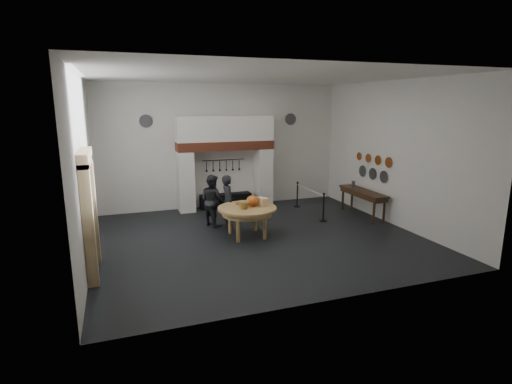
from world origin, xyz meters
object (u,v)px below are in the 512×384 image
object	(u,v)px
side_table	(363,191)
barrier_post_far	(297,195)
work_table	(247,208)
barrier_post_near	(323,208)
visitor_far	(212,200)
visitor_near	(228,202)
iron_range	(226,200)

from	to	relation	value
side_table	barrier_post_far	xyz separation A→B (m)	(-1.56, 1.89, -0.42)
work_table	barrier_post_near	xyz separation A→B (m)	(2.83, 0.63, -0.39)
side_table	barrier_post_far	world-z (taller)	same
visitor_far	side_table	size ratio (longest dim) A/B	0.74
work_table	barrier_post_far	world-z (taller)	barrier_post_far
visitor_near	side_table	xyz separation A→B (m)	(4.69, -0.23, 0.04)
work_table	side_table	world-z (taller)	side_table
visitor_far	iron_range	bearing A→B (deg)	-51.72
barrier_post_near	barrier_post_far	distance (m)	2.00
iron_range	barrier_post_near	distance (m)	3.83
work_table	visitor_far	distance (m)	1.54
work_table	barrier_post_far	xyz separation A→B (m)	(2.83, 2.63, -0.39)
side_table	barrier_post_far	bearing A→B (deg)	129.57
work_table	barrier_post_near	bearing A→B (deg)	12.50
side_table	barrier_post_near	size ratio (longest dim) A/B	2.44
iron_range	work_table	world-z (taller)	work_table
work_table	barrier_post_far	bearing A→B (deg)	42.85
visitor_near	visitor_far	world-z (taller)	visitor_near
work_table	iron_range	bearing A→B (deg)	85.20
visitor_near	barrier_post_near	xyz separation A→B (m)	(3.13, -0.35, -0.38)
visitor_near	barrier_post_near	distance (m)	3.18
barrier_post_near	iron_range	bearing A→B (deg)	131.68
visitor_near	barrier_post_near	world-z (taller)	visitor_near
barrier_post_near	side_table	bearing A→B (deg)	4.14
iron_range	side_table	world-z (taller)	side_table
iron_range	side_table	distance (m)	4.97
work_table	barrier_post_near	size ratio (longest dim) A/B	1.88
barrier_post_near	work_table	bearing A→B (deg)	-167.50
visitor_near	visitor_far	size ratio (longest dim) A/B	1.02
iron_range	side_table	size ratio (longest dim) A/B	0.86
side_table	visitor_far	bearing A→B (deg)	172.91
barrier_post_far	visitor_near	bearing A→B (deg)	-152.17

